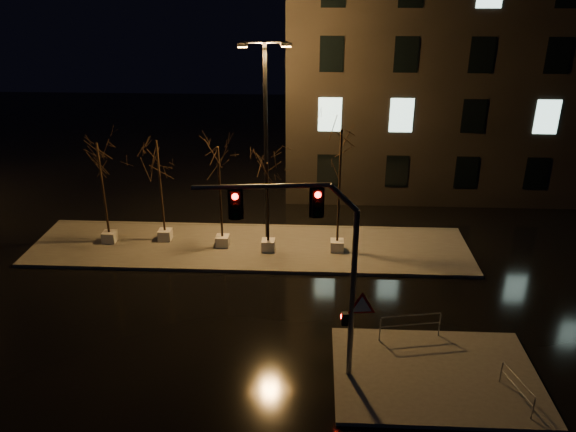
{
  "coord_description": "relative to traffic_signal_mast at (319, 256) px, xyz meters",
  "views": [
    {
      "loc": [
        3.18,
        -19.32,
        12.84
      ],
      "look_at": [
        2.04,
        3.74,
        2.8
      ],
      "focal_mm": 35.0,
      "sensor_mm": 36.0,
      "label": 1
    }
  ],
  "objects": [
    {
      "name": "building",
      "position": [
        10.63,
        21.79,
        2.75
      ],
      "size": [
        25.0,
        12.0,
        15.0
      ],
      "primitive_type": "cube",
      "color": "black",
      "rests_on": "ground"
    },
    {
      "name": "traffic_signal_mast",
      "position": [
        0.0,
        0.0,
        0.0
      ],
      "size": [
        5.72,
        0.69,
        7.01
      ],
      "rotation": [
        0.0,
        0.0,
        0.11
      ],
      "color": "slate",
      "rests_on": "sidewalk_corner"
    },
    {
      "name": "tree_2",
      "position": [
        -4.74,
        9.68,
        -0.57
      ],
      "size": [
        1.8,
        1.8,
        5.32
      ],
      "color": "beige",
      "rests_on": "median"
    },
    {
      "name": "guard_rail_a",
      "position": [
        3.52,
        2.29,
        -3.93
      ],
      "size": [
        2.33,
        0.48,
        1.02
      ],
      "rotation": [
        0.0,
        0.0,
        0.19
      ],
      "color": "slate",
      "rests_on": "sidewalk_corner"
    },
    {
      "name": "guard_rail_b",
      "position": [
        6.44,
        -0.91,
        -4.05
      ],
      "size": [
        0.51,
        1.75,
        0.86
      ],
      "rotation": [
        0.0,
        0.0,
        1.84
      ],
      "color": "slate",
      "rests_on": "sidewalk_corner"
    },
    {
      "name": "tree_0",
      "position": [
        -10.59,
        9.88,
        -0.53
      ],
      "size": [
        1.8,
        1.8,
        5.37
      ],
      "color": "beige",
      "rests_on": "median"
    },
    {
      "name": "sidewalk_corner",
      "position": [
        4.13,
        0.29,
        -4.68
      ],
      "size": [
        7.0,
        5.0,
        0.15
      ],
      "primitive_type": "cube",
      "color": "#4E4C45",
      "rests_on": "ground"
    },
    {
      "name": "ground",
      "position": [
        -3.37,
        3.79,
        -4.75
      ],
      "size": [
        90.0,
        90.0,
        0.0
      ],
      "primitive_type": "plane",
      "color": "black",
      "rests_on": "ground"
    },
    {
      "name": "tree_1",
      "position": [
        -7.81,
        10.25,
        -0.48
      ],
      "size": [
        1.8,
        1.8,
        5.43
      ],
      "color": "beige",
      "rests_on": "median"
    },
    {
      "name": "streetlight_main",
      "position": [
        -2.54,
        10.56,
        1.09
      ],
      "size": [
        2.47,
        0.67,
        9.86
      ],
      "rotation": [
        0.0,
        0.0,
        0.16
      ],
      "color": "black",
      "rests_on": "median"
    },
    {
      "name": "tree_4",
      "position": [
        1.01,
        9.45,
        0.2
      ],
      "size": [
        1.8,
        1.8,
        6.33
      ],
      "color": "beige",
      "rests_on": "median"
    },
    {
      "name": "tree_3",
      "position": [
        -2.4,
        9.32,
        -1.07
      ],
      "size": [
        1.8,
        1.8,
        4.66
      ],
      "color": "beige",
      "rests_on": "median"
    },
    {
      "name": "median",
      "position": [
        -3.37,
        9.79,
        -4.68
      ],
      "size": [
        22.0,
        5.0,
        0.15
      ],
      "primitive_type": "cube",
      "color": "#4E4C45",
      "rests_on": "ground"
    }
  ]
}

